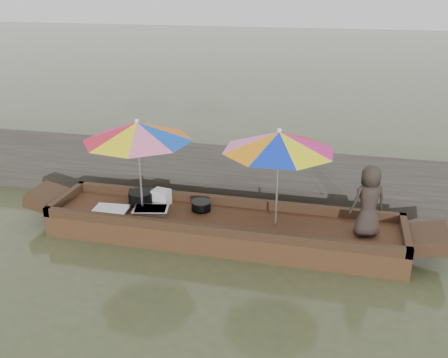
% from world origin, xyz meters
% --- Properties ---
extents(water, '(80.00, 80.00, 0.00)m').
position_xyz_m(water, '(0.00, 0.00, 0.00)').
color(water, '#41482D').
rests_on(water, ground).
extents(dock, '(22.00, 2.20, 0.50)m').
position_xyz_m(dock, '(0.00, 2.20, 0.25)').
color(dock, '#2D2B26').
rests_on(dock, ground).
extents(boat_hull, '(5.62, 1.20, 0.35)m').
position_xyz_m(boat_hull, '(0.00, 0.00, 0.17)').
color(boat_hull, '#342115').
rests_on(boat_hull, water).
extents(cooking_pot, '(0.42, 0.42, 0.22)m').
position_xyz_m(cooking_pot, '(-1.48, 0.25, 0.46)').
color(cooking_pot, black).
rests_on(cooking_pot, boat_hull).
extents(tray_crayfish, '(0.64, 0.51, 0.09)m').
position_xyz_m(tray_crayfish, '(-1.19, -0.06, 0.39)').
color(tray_crayfish, silver).
rests_on(tray_crayfish, boat_hull).
extents(tray_scallop, '(0.60, 0.44, 0.06)m').
position_xyz_m(tray_scallop, '(-1.84, -0.17, 0.38)').
color(tray_scallop, silver).
rests_on(tray_scallop, boat_hull).
extents(charcoal_grill, '(0.31, 0.31, 0.15)m').
position_xyz_m(charcoal_grill, '(-0.42, 0.24, 0.42)').
color(charcoal_grill, black).
rests_on(charcoal_grill, boat_hull).
extents(supply_bag, '(0.31, 0.26, 0.26)m').
position_xyz_m(supply_bag, '(-1.14, 0.32, 0.48)').
color(supply_bag, silver).
rests_on(supply_bag, boat_hull).
extents(vendor, '(0.64, 0.55, 1.09)m').
position_xyz_m(vendor, '(2.19, 0.00, 0.90)').
color(vendor, '#2E2621').
rests_on(vendor, boat_hull).
extents(umbrella_bow, '(2.09, 2.09, 1.55)m').
position_xyz_m(umbrella_bow, '(-1.36, 0.00, 1.12)').
color(umbrella_bow, orange).
rests_on(umbrella_bow, boat_hull).
extents(umbrella_stern, '(2.24, 2.24, 1.55)m').
position_xyz_m(umbrella_stern, '(0.85, 0.00, 1.12)').
color(umbrella_stern, red).
rests_on(umbrella_stern, boat_hull).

